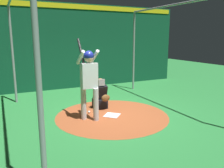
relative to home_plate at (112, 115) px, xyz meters
The scene contains 8 objects.
ground_plane 0.01m from the home_plate, ahead, with size 26.89×26.89×0.00m, color #287A38.
dirt_circle 0.01m from the home_plate, ahead, with size 3.29×3.29×0.01m, color #9E4C28.
home_plate is the anchor object (origin of this frame).
batter 1.37m from the home_plate, 88.12° to the right, with size 0.68×0.49×2.23m.
catcher 0.89m from the home_plate, behind, with size 0.58×0.40×0.99m.
back_wall 4.64m from the home_plate, behind, with size 0.22×10.89×3.70m.
cage_frame 2.28m from the home_plate, ahead, with size 5.63×4.90×3.33m.
baseball_0 0.73m from the home_plate, 132.85° to the right, with size 0.07×0.07×0.07m, color white.
Camera 1 is at (5.78, -2.84, 2.27)m, focal length 36.89 mm.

